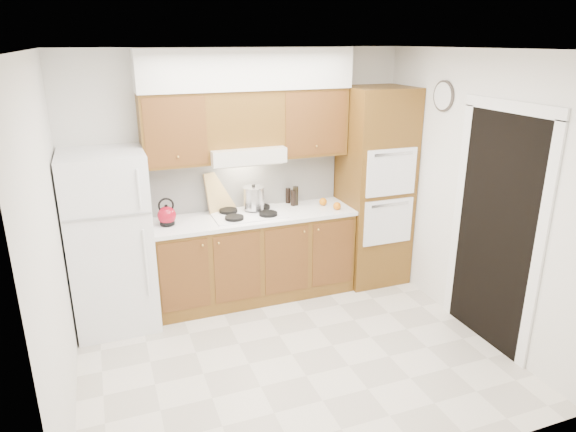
# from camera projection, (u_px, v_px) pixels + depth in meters

# --- Properties ---
(floor) EXTENTS (3.60, 3.60, 0.00)m
(floor) POSITION_uv_depth(u_px,v_px,m) (292.00, 354.00, 4.59)
(floor) COLOR beige
(floor) RESTS_ON ground
(ceiling) EXTENTS (3.60, 3.60, 0.00)m
(ceiling) POSITION_uv_depth(u_px,v_px,m) (293.00, 49.00, 3.74)
(ceiling) COLOR white
(ceiling) RESTS_ON wall_back
(wall_back) EXTENTS (3.60, 0.02, 2.60)m
(wall_back) POSITION_uv_depth(u_px,v_px,m) (242.00, 174.00, 5.49)
(wall_back) COLOR silver
(wall_back) RESTS_ON floor
(wall_left) EXTENTS (0.02, 3.00, 2.60)m
(wall_left) POSITION_uv_depth(u_px,v_px,m) (51.00, 247.00, 3.57)
(wall_left) COLOR silver
(wall_left) RESTS_ON floor
(wall_right) EXTENTS (0.02, 3.00, 2.60)m
(wall_right) POSITION_uv_depth(u_px,v_px,m) (473.00, 195.00, 4.77)
(wall_right) COLOR silver
(wall_right) RESTS_ON floor
(fridge) EXTENTS (0.75, 0.72, 1.72)m
(fridge) POSITION_uv_depth(u_px,v_px,m) (110.00, 241.00, 4.85)
(fridge) COLOR white
(fridge) RESTS_ON floor
(base_cabinets) EXTENTS (2.11, 0.60, 0.90)m
(base_cabinets) POSITION_uv_depth(u_px,v_px,m) (254.00, 257.00, 5.51)
(base_cabinets) COLOR brown
(base_cabinets) RESTS_ON floor
(countertop) EXTENTS (2.13, 0.62, 0.04)m
(countertop) POSITION_uv_depth(u_px,v_px,m) (253.00, 216.00, 5.35)
(countertop) COLOR white
(countertop) RESTS_ON base_cabinets
(backsplash) EXTENTS (2.11, 0.03, 0.56)m
(backsplash) POSITION_uv_depth(u_px,v_px,m) (245.00, 182.00, 5.52)
(backsplash) COLOR white
(backsplash) RESTS_ON countertop
(oven_cabinet) EXTENTS (0.70, 0.65, 2.20)m
(oven_cabinet) POSITION_uv_depth(u_px,v_px,m) (374.00, 187.00, 5.75)
(oven_cabinet) COLOR brown
(oven_cabinet) RESTS_ON floor
(upper_cab_left) EXTENTS (0.63, 0.33, 0.70)m
(upper_cab_left) POSITION_uv_depth(u_px,v_px,m) (173.00, 129.00, 4.93)
(upper_cab_left) COLOR brown
(upper_cab_left) RESTS_ON wall_back
(upper_cab_right) EXTENTS (0.73, 0.33, 0.70)m
(upper_cab_right) POSITION_uv_depth(u_px,v_px,m) (310.00, 122.00, 5.41)
(upper_cab_right) COLOR brown
(upper_cab_right) RESTS_ON wall_back
(range_hood) EXTENTS (0.75, 0.45, 0.15)m
(range_hood) POSITION_uv_depth(u_px,v_px,m) (245.00, 153.00, 5.20)
(range_hood) COLOR silver
(range_hood) RESTS_ON wall_back
(upper_cab_over_hood) EXTENTS (0.75, 0.33, 0.55)m
(upper_cab_over_hood) POSITION_uv_depth(u_px,v_px,m) (242.00, 118.00, 5.14)
(upper_cab_over_hood) COLOR brown
(upper_cab_over_hood) RESTS_ON range_hood
(soffit) EXTENTS (2.13, 0.36, 0.40)m
(soffit) POSITION_uv_depth(u_px,v_px,m) (246.00, 69.00, 4.99)
(soffit) COLOR silver
(soffit) RESTS_ON wall_back
(cooktop) EXTENTS (0.74, 0.50, 0.01)m
(cooktop) POSITION_uv_depth(u_px,v_px,m) (248.00, 214.00, 5.34)
(cooktop) COLOR white
(cooktop) RESTS_ON countertop
(doorway) EXTENTS (0.02, 0.90, 2.10)m
(doorway) POSITION_uv_depth(u_px,v_px,m) (495.00, 233.00, 4.54)
(doorway) COLOR black
(doorway) RESTS_ON floor
(wall_clock) EXTENTS (0.02, 0.30, 0.30)m
(wall_clock) POSITION_uv_depth(u_px,v_px,m) (444.00, 96.00, 4.97)
(wall_clock) COLOR #3F3833
(wall_clock) RESTS_ON wall_right
(kettle) EXTENTS (0.20, 0.20, 0.18)m
(kettle) POSITION_uv_depth(u_px,v_px,m) (167.00, 215.00, 5.01)
(kettle) COLOR maroon
(kettle) RESTS_ON countertop
(cutting_board) EXTENTS (0.35, 0.23, 0.44)m
(cutting_board) POSITION_uv_depth(u_px,v_px,m) (220.00, 192.00, 5.42)
(cutting_board) COLOR tan
(cutting_board) RESTS_ON countertop
(stock_pot) EXTENTS (0.24, 0.24, 0.23)m
(stock_pot) POSITION_uv_depth(u_px,v_px,m) (254.00, 198.00, 5.41)
(stock_pot) COLOR #BCBDC1
(stock_pot) RESTS_ON cooktop
(condiment_a) EXTENTS (0.06, 0.06, 0.21)m
(condiment_a) POSITION_uv_depth(u_px,v_px,m) (296.00, 196.00, 5.62)
(condiment_a) COLOR black
(condiment_a) RESTS_ON countertop
(condiment_b) EXTENTS (0.06, 0.06, 0.17)m
(condiment_b) POSITION_uv_depth(u_px,v_px,m) (288.00, 196.00, 5.71)
(condiment_b) COLOR black
(condiment_b) RESTS_ON countertop
(condiment_c) EXTENTS (0.06, 0.06, 0.17)m
(condiment_c) POSITION_uv_depth(u_px,v_px,m) (293.00, 198.00, 5.62)
(condiment_c) COLOR black
(condiment_c) RESTS_ON countertop
(orange_near) EXTENTS (0.10, 0.10, 0.08)m
(orange_near) POSITION_uv_depth(u_px,v_px,m) (337.00, 206.00, 5.49)
(orange_near) COLOR #DD5F0B
(orange_near) RESTS_ON countertop
(orange_far) EXTENTS (0.10, 0.10, 0.08)m
(orange_far) POSITION_uv_depth(u_px,v_px,m) (323.00, 202.00, 5.63)
(orange_far) COLOR orange
(orange_far) RESTS_ON countertop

